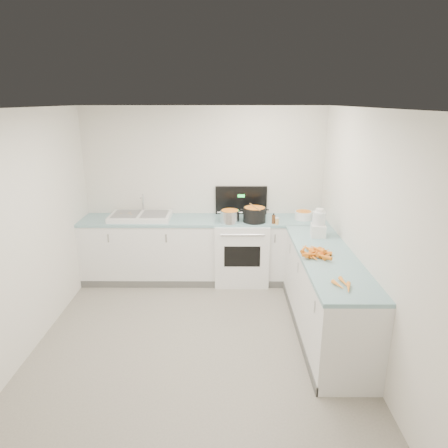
{
  "coord_description": "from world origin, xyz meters",
  "views": [
    {
      "loc": [
        0.33,
        -3.78,
        2.57
      ],
      "look_at": [
        0.3,
        1.1,
        1.05
      ],
      "focal_mm": 32.0,
      "sensor_mm": 36.0,
      "label": 1
    }
  ],
  "objects_px": {
    "black_pot": "(254,215)",
    "spice_jar": "(277,221)",
    "extract_bottle": "(274,219)",
    "steel_pot": "(230,217)",
    "sink": "(141,216)",
    "food_processor": "(319,224)",
    "mixing_bowl": "(304,215)",
    "stove": "(241,250)"
  },
  "relations": [
    {
      "from": "mixing_bowl",
      "to": "extract_bottle",
      "type": "bearing_deg",
      "value": -154.48
    },
    {
      "from": "sink",
      "to": "mixing_bowl",
      "type": "relative_size",
      "value": 3.44
    },
    {
      "from": "extract_bottle",
      "to": "spice_jar",
      "type": "relative_size",
      "value": 1.46
    },
    {
      "from": "steel_pot",
      "to": "food_processor",
      "type": "distance_m",
      "value": 1.24
    },
    {
      "from": "spice_jar",
      "to": "food_processor",
      "type": "height_order",
      "value": "food_processor"
    },
    {
      "from": "stove",
      "to": "black_pot",
      "type": "bearing_deg",
      "value": -35.11
    },
    {
      "from": "sink",
      "to": "black_pot",
      "type": "distance_m",
      "value": 1.63
    },
    {
      "from": "black_pot",
      "to": "spice_jar",
      "type": "height_order",
      "value": "black_pot"
    },
    {
      "from": "black_pot",
      "to": "food_processor",
      "type": "distance_m",
      "value": 0.97
    },
    {
      "from": "steel_pot",
      "to": "black_pot",
      "type": "xyz_separation_m",
      "value": [
        0.34,
        0.04,
        0.02
      ]
    },
    {
      "from": "stove",
      "to": "mixing_bowl",
      "type": "relative_size",
      "value": 5.44
    },
    {
      "from": "sink",
      "to": "food_processor",
      "type": "xyz_separation_m",
      "value": [
        2.38,
        -0.75,
        0.11
      ]
    },
    {
      "from": "sink",
      "to": "extract_bottle",
      "type": "bearing_deg",
      "value": -6.74
    },
    {
      "from": "steel_pot",
      "to": "extract_bottle",
      "type": "xyz_separation_m",
      "value": [
        0.6,
        -0.05,
        -0.02
      ]
    },
    {
      "from": "extract_bottle",
      "to": "food_processor",
      "type": "bearing_deg",
      "value": -46.91
    },
    {
      "from": "sink",
      "to": "black_pot",
      "type": "xyz_separation_m",
      "value": [
        1.62,
        -0.14,
        0.05
      ]
    },
    {
      "from": "spice_jar",
      "to": "black_pot",
      "type": "bearing_deg",
      "value": 157.98
    },
    {
      "from": "stove",
      "to": "black_pot",
      "type": "relative_size",
      "value": 4.33
    },
    {
      "from": "black_pot",
      "to": "extract_bottle",
      "type": "height_order",
      "value": "black_pot"
    },
    {
      "from": "stove",
      "to": "sink",
      "type": "height_order",
      "value": "stove"
    },
    {
      "from": "black_pot",
      "to": "food_processor",
      "type": "bearing_deg",
      "value": -39.2
    },
    {
      "from": "steel_pot",
      "to": "spice_jar",
      "type": "relative_size",
      "value": 3.17
    },
    {
      "from": "extract_bottle",
      "to": "sink",
      "type": "bearing_deg",
      "value": 173.26
    },
    {
      "from": "black_pot",
      "to": "food_processor",
      "type": "xyz_separation_m",
      "value": [
        0.75,
        -0.61,
        0.06
      ]
    },
    {
      "from": "sink",
      "to": "food_processor",
      "type": "bearing_deg",
      "value": -17.56
    },
    {
      "from": "sink",
      "to": "extract_bottle",
      "type": "relative_size",
      "value": 7.03
    },
    {
      "from": "sink",
      "to": "spice_jar",
      "type": "xyz_separation_m",
      "value": [
        1.92,
        -0.26,
        0.0
      ]
    },
    {
      "from": "spice_jar",
      "to": "food_processor",
      "type": "bearing_deg",
      "value": -47.44
    },
    {
      "from": "mixing_bowl",
      "to": "spice_jar",
      "type": "relative_size",
      "value": 2.99
    },
    {
      "from": "mixing_bowl",
      "to": "spice_jar",
      "type": "distance_m",
      "value": 0.48
    },
    {
      "from": "sink",
      "to": "food_processor",
      "type": "relative_size",
      "value": 2.42
    },
    {
      "from": "sink",
      "to": "mixing_bowl",
      "type": "bearing_deg",
      "value": -0.15
    },
    {
      "from": "stove",
      "to": "steel_pot",
      "type": "height_order",
      "value": "stove"
    },
    {
      "from": "sink",
      "to": "food_processor",
      "type": "distance_m",
      "value": 2.5
    },
    {
      "from": "stove",
      "to": "food_processor",
      "type": "bearing_deg",
      "value": -38.47
    },
    {
      "from": "mixing_bowl",
      "to": "food_processor",
      "type": "height_order",
      "value": "food_processor"
    },
    {
      "from": "black_pot",
      "to": "food_processor",
      "type": "height_order",
      "value": "food_processor"
    },
    {
      "from": "spice_jar",
      "to": "sink",
      "type": "bearing_deg",
      "value": 172.33
    },
    {
      "from": "mixing_bowl",
      "to": "extract_bottle",
      "type": "xyz_separation_m",
      "value": [
        -0.45,
        -0.22,
        0.0
      ]
    },
    {
      "from": "sink",
      "to": "spice_jar",
      "type": "bearing_deg",
      "value": -7.67
    },
    {
      "from": "stove",
      "to": "sink",
      "type": "distance_m",
      "value": 1.54
    },
    {
      "from": "mixing_bowl",
      "to": "food_processor",
      "type": "xyz_separation_m",
      "value": [
        0.04,
        -0.75,
        0.09
      ]
    }
  ]
}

